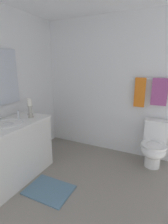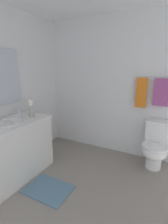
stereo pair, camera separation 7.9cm
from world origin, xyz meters
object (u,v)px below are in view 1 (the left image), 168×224
at_px(towel_bar, 151,79).
at_px(candle_holder_tall, 30,106).
at_px(vanity_cabinet, 12,152).
at_px(towel_center, 159,92).
at_px(candle_holder_short, 30,108).
at_px(sink_basin, 9,126).
at_px(toilet, 154,145).
at_px(towel_near_vanity, 140,92).
at_px(bath_mat, 49,190).

bearing_deg(towel_bar, candle_holder_tall, -150.03).
height_order(vanity_cabinet, towel_center, towel_center).
bearing_deg(candle_holder_tall, candle_holder_short, -43.53).
bearing_deg(sink_basin, towel_bar, 41.17).
height_order(candle_holder_short, toilet, candle_holder_short).
height_order(towel_bar, towel_near_vanity, towel_near_vanity).
bearing_deg(towel_center, bath_mat, -129.45).
distance_m(candle_holder_short, towel_center, 2.03).
xyz_separation_m(vanity_cabinet, toilet, (1.81, 1.22, -0.06)).
distance_m(sink_basin, toilet, 2.22).
relative_size(candle_holder_short, towel_center, 0.61).
distance_m(vanity_cabinet, towel_bar, 2.39).
relative_size(towel_near_vanity, towel_center, 1.13).
xyz_separation_m(sink_basin, candle_holder_tall, (-0.04, 0.47, 0.18)).
relative_size(candle_holder_tall, toilet, 0.35).
distance_m(candle_holder_tall, towel_near_vanity, 1.81).
xyz_separation_m(sink_basin, towel_near_vanity, (1.49, 1.42, 0.37)).
height_order(candle_holder_tall, candle_holder_short, candle_holder_short).
height_order(sink_basin, candle_holder_short, candle_holder_short).
bearing_deg(bath_mat, candle_holder_tall, 144.86).
bearing_deg(vanity_cabinet, candle_holder_tall, 94.82).
bearing_deg(sink_basin, vanity_cabinet, -90.00).
bearing_deg(toilet, candle_holder_short, -153.82).
height_order(vanity_cabinet, sink_basin, sink_basin).
relative_size(towel_near_vanity, bath_mat, 0.82).
xyz_separation_m(towel_bar, towel_center, (0.15, -0.02, -0.20)).
height_order(candle_holder_short, bath_mat, candle_holder_short).
xyz_separation_m(sink_basin, towel_bar, (1.64, 1.44, 0.59)).
bearing_deg(towel_near_vanity, sink_basin, -136.47).
distance_m(candle_holder_short, bath_mat, 1.18).
xyz_separation_m(candle_holder_tall, towel_center, (1.83, 0.95, 0.22)).
distance_m(vanity_cabinet, towel_near_vanity, 2.19).
distance_m(towel_bar, towel_near_vanity, 0.27).
relative_size(sink_basin, candle_holder_short, 1.51).
height_order(candle_holder_short, towel_near_vanity, towel_near_vanity).
bearing_deg(candle_holder_tall, towel_center, 27.46).
bearing_deg(towel_center, vanity_cabinet, -141.63).
distance_m(candle_holder_short, toilet, 2.03).
xyz_separation_m(toilet, towel_center, (-0.02, 0.20, 0.84)).
bearing_deg(towel_bar, candle_holder_short, -145.59).
height_order(vanity_cabinet, towel_bar, towel_bar).
relative_size(candle_holder_short, bath_mat, 0.44).
bearing_deg(towel_bar, vanity_cabinet, -138.81).
bearing_deg(candle_holder_short, towel_near_vanity, 36.67).
xyz_separation_m(vanity_cabinet, sink_basin, (-0.00, 0.00, 0.38)).
bearing_deg(candle_holder_tall, bath_mat, -35.14).
bearing_deg(candle_holder_short, toilet, 26.18).
relative_size(candle_holder_short, towel_near_vanity, 0.55).
bearing_deg(towel_bar, towel_near_vanity, -173.15).
distance_m(towel_bar, bath_mat, 2.25).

